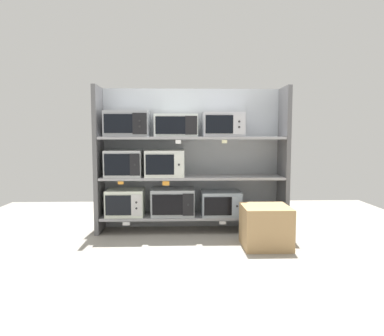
# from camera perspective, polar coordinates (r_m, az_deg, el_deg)

# --- Properties ---
(ground) EXTENTS (6.20, 6.00, 0.02)m
(ground) POSITION_cam_1_polar(r_m,az_deg,el_deg) (3.63, 0.56, -14.03)
(ground) COLOR gray
(back_panel) EXTENTS (2.40, 0.04, 1.76)m
(back_panel) POSITION_cam_1_polar(r_m,az_deg,el_deg) (4.66, -0.10, 1.50)
(back_panel) COLOR #9EA3A8
(back_panel) RESTS_ON ground
(upright_left) EXTENTS (0.05, 0.42, 1.76)m
(upright_left) POSITION_cam_1_polar(r_m,az_deg,el_deg) (4.54, -14.44, 1.23)
(upright_left) COLOR #5B5B5E
(upright_left) RESTS_ON ground
(upright_right) EXTENTS (0.05, 0.42, 1.76)m
(upright_right) POSITION_cam_1_polar(r_m,az_deg,el_deg) (4.61, 14.21, 1.30)
(upright_right) COLOR #5B5B5E
(upright_right) RESTS_ON ground
(shelf_0) EXTENTS (2.20, 0.42, 0.03)m
(shelf_0) POSITION_cam_1_polar(r_m,az_deg,el_deg) (4.53, 0.00, -7.53)
(shelf_0) COLOR #99999E
(shelf_0) RESTS_ON ground
(microwave_0) EXTENTS (0.45, 0.39, 0.32)m
(microwave_0) POSITION_cam_1_polar(r_m,az_deg,el_deg) (4.54, -10.39, -5.33)
(microwave_0) COLOR silver
(microwave_0) RESTS_ON shelf_0
(microwave_1) EXTENTS (0.52, 0.40, 0.33)m
(microwave_1) POSITION_cam_1_polar(r_m,az_deg,el_deg) (4.49, -3.02, -5.33)
(microwave_1) COLOR #9DA4A9
(microwave_1) RESTS_ON shelf_0
(microwave_2) EXTENTS (0.48, 0.44, 0.29)m
(microwave_2) POSITION_cam_1_polar(r_m,az_deg,el_deg) (4.52, 4.53, -5.48)
(microwave_2) COLOR #98A4AF
(microwave_2) RESTS_ON shelf_0
(price_tag_0) EXTENTS (0.08, 0.00, 0.04)m
(price_tag_0) POSITION_cam_1_polar(r_m,az_deg,el_deg) (4.38, -10.29, -8.61)
(price_tag_0) COLOR white
(price_tag_1) EXTENTS (0.08, 0.00, 0.04)m
(price_tag_1) POSITION_cam_1_polar(r_m,az_deg,el_deg) (4.36, 4.85, -8.57)
(price_tag_1) COLOR white
(shelf_1) EXTENTS (2.20, 0.42, 0.03)m
(shelf_1) POSITION_cam_1_polar(r_m,az_deg,el_deg) (4.45, 0.00, -1.47)
(shelf_1) COLOR #99999E
(microwave_3) EXTENTS (0.44, 0.42, 0.32)m
(microwave_3) POSITION_cam_1_polar(r_m,az_deg,el_deg) (4.48, -10.59, 0.72)
(microwave_3) COLOR #B8BDBE
(microwave_3) RESTS_ON shelf_1
(microwave_4) EXTENTS (0.47, 0.43, 0.32)m
(microwave_4) POSITION_cam_1_polar(r_m,az_deg,el_deg) (4.43, -4.27, 0.75)
(microwave_4) COLOR silver
(microwave_4) RESTS_ON shelf_1
(price_tag_2) EXTENTS (0.07, 0.00, 0.03)m
(price_tag_2) POSITION_cam_1_polar(r_m,az_deg,el_deg) (4.30, -11.13, -2.32)
(price_tag_2) COLOR orange
(price_tag_3) EXTENTS (0.08, 0.00, 0.05)m
(price_tag_3) POSITION_cam_1_polar(r_m,az_deg,el_deg) (4.25, -4.12, -2.42)
(price_tag_3) COLOR orange
(shelf_2) EXTENTS (2.20, 0.42, 0.03)m
(shelf_2) POSITION_cam_1_polar(r_m,az_deg,el_deg) (4.42, 0.00, 4.74)
(shelf_2) COLOR #99999E
(microwave_5) EXTENTS (0.52, 0.39, 0.31)m
(microwave_5) POSITION_cam_1_polar(r_m,az_deg,el_deg) (4.46, -10.14, 6.81)
(microwave_5) COLOR #989CA2
(microwave_5) RESTS_ON shelf_2
(microwave_6) EXTENTS (0.52, 0.35, 0.27)m
(microwave_6) POSITION_cam_1_polar(r_m,az_deg,el_deg) (4.42, -2.53, 6.67)
(microwave_6) COLOR white
(microwave_6) RESTS_ON shelf_2
(microwave_7) EXTENTS (0.49, 0.38, 0.29)m
(microwave_7) POSITION_cam_1_polar(r_m,az_deg,el_deg) (4.45, 4.89, 6.78)
(microwave_7) COLOR #BABBC3
(microwave_7) RESTS_ON shelf_2
(price_tag_4) EXTENTS (0.06, 0.00, 0.04)m
(price_tag_4) POSITION_cam_1_polar(r_m,az_deg,el_deg) (4.21, -2.18, 4.14)
(price_tag_4) COLOR white
(price_tag_5) EXTENTS (0.06, 0.00, 0.04)m
(price_tag_5) POSITION_cam_1_polar(r_m,az_deg,el_deg) (4.24, 5.12, 4.16)
(price_tag_5) COLOR beige
(shipping_carton) EXTENTS (0.49, 0.49, 0.44)m
(shipping_carton) POSITION_cam_1_polar(r_m,az_deg,el_deg) (3.97, 11.48, -8.97)
(shipping_carton) COLOR tan
(shipping_carton) RESTS_ON ground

